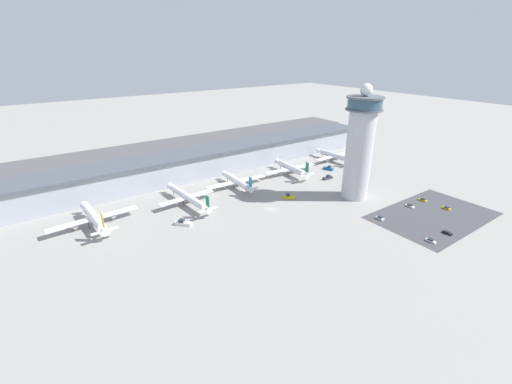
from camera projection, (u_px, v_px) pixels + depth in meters
The scene contains 20 objects.
ground_plane at pixel (272, 209), 181.11m from camera, with size 1000.00×1000.00×0.00m, color gray.
terminal_building at pixel (209, 161), 230.47m from camera, with size 268.72×25.00×16.73m.
runway_strip at pixel (163, 145), 298.42m from camera, with size 403.08×44.00×0.01m, color #515154.
control_tower at pixel (360, 145), 184.86m from camera, with size 19.13×19.13×62.45m.
parking_lot_surface at pixel (433, 215), 174.55m from camera, with size 64.00×40.00×0.01m, color #424247.
airplane_gate_alpha at pixel (94, 218), 162.23m from camera, with size 41.47×36.13×13.42m.
airplane_gate_bravo at pixel (188, 197), 185.05m from camera, with size 32.26×43.76×12.04m.
airplane_gate_charlie at pixel (237, 181), 207.96m from camera, with size 39.95×34.28×11.70m.
airplane_gate_delta at pixel (291, 168), 229.17m from camera, with size 39.45×35.60×12.92m.
airplane_gate_echo at pixel (334, 156), 256.21m from camera, with size 36.17×34.18×12.63m.
service_truck_catering at pixel (328, 178), 222.37m from camera, with size 6.95×2.88×2.66m.
service_truck_fuel at pixel (329, 168), 239.01m from camera, with size 4.53×7.42×3.06m.
service_truck_baggage at pixel (183, 223), 164.89m from camera, with size 7.26×7.56×2.90m.
service_truck_water at pixel (289, 197), 193.57m from camera, with size 6.29×6.53×2.93m.
car_yellow_taxi at pixel (447, 208), 181.23m from camera, with size 1.79×4.19×1.37m.
car_blue_compact at pixel (431, 241), 150.78m from camera, with size 1.86×4.43×1.35m.
car_grey_coupe at pixel (380, 218), 170.58m from camera, with size 1.95×4.16×1.57m.
car_navy_sedan at pixel (447, 233), 157.26m from camera, with size 1.83×4.33×1.38m.
car_red_hatchback at pixel (410, 206), 183.82m from camera, with size 1.87×4.62×1.36m.
car_green_van at pixel (423, 200), 191.11m from camera, with size 1.80×4.56×1.38m.
Camera 1 is at (-100.67, -128.58, 79.30)m, focal length 24.00 mm.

